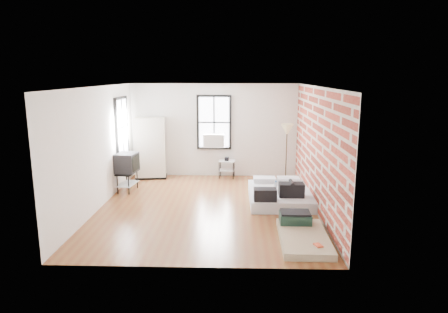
{
  "coord_description": "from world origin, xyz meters",
  "views": [
    {
      "loc": [
        0.69,
        -8.94,
        3.07
      ],
      "look_at": [
        0.39,
        0.3,
        1.16
      ],
      "focal_mm": 32.0,
      "sensor_mm": 36.0,
      "label": 1
    }
  ],
  "objects_px": {
    "wardrobe": "(150,148)",
    "floor_lamp": "(287,132)",
    "side_table": "(227,164)",
    "mattress_bare": "(302,233)",
    "tv_stand": "(127,164)",
    "mattress_main": "(279,194)"
  },
  "relations": [
    {
      "from": "tv_stand",
      "to": "floor_lamp",
      "type": "bearing_deg",
      "value": 24.77
    },
    {
      "from": "floor_lamp",
      "to": "tv_stand",
      "type": "bearing_deg",
      "value": -162.11
    },
    {
      "from": "wardrobe",
      "to": "floor_lamp",
      "type": "xyz_separation_m",
      "value": [
        4.04,
        0.0,
        0.5
      ]
    },
    {
      "from": "side_table",
      "to": "floor_lamp",
      "type": "bearing_deg",
      "value": -2.28
    },
    {
      "from": "mattress_bare",
      "to": "tv_stand",
      "type": "distance_m",
      "value": 5.16
    },
    {
      "from": "mattress_bare",
      "to": "floor_lamp",
      "type": "distance_m",
      "value": 4.6
    },
    {
      "from": "mattress_main",
      "to": "wardrobe",
      "type": "xyz_separation_m",
      "value": [
        -3.63,
        2.15,
        0.73
      ]
    },
    {
      "from": "floor_lamp",
      "to": "tv_stand",
      "type": "relative_size",
      "value": 1.59
    },
    {
      "from": "floor_lamp",
      "to": "side_table",
      "type": "bearing_deg",
      "value": 177.72
    },
    {
      "from": "wardrobe",
      "to": "floor_lamp",
      "type": "relative_size",
      "value": 1.11
    },
    {
      "from": "wardrobe",
      "to": "tv_stand",
      "type": "xyz_separation_m",
      "value": [
        -0.33,
        -1.41,
        -0.17
      ]
    },
    {
      "from": "side_table",
      "to": "tv_stand",
      "type": "distance_m",
      "value": 3.01
    },
    {
      "from": "floor_lamp",
      "to": "tv_stand",
      "type": "xyz_separation_m",
      "value": [
        -4.36,
        -1.41,
        -0.66
      ]
    },
    {
      "from": "mattress_bare",
      "to": "side_table",
      "type": "distance_m",
      "value": 4.75
    },
    {
      "from": "wardrobe",
      "to": "side_table",
      "type": "xyz_separation_m",
      "value": [
        2.28,
        0.07,
        -0.48
      ]
    },
    {
      "from": "wardrobe",
      "to": "floor_lamp",
      "type": "distance_m",
      "value": 4.07
    },
    {
      "from": "wardrobe",
      "to": "side_table",
      "type": "distance_m",
      "value": 2.33
    },
    {
      "from": "side_table",
      "to": "mattress_bare",
      "type": "bearing_deg",
      "value": -71.01
    },
    {
      "from": "mattress_main",
      "to": "mattress_bare",
      "type": "distance_m",
      "value": 2.27
    },
    {
      "from": "mattress_bare",
      "to": "wardrobe",
      "type": "xyz_separation_m",
      "value": [
        -3.82,
        4.41,
        0.8
      ]
    },
    {
      "from": "side_table",
      "to": "wardrobe",
      "type": "bearing_deg",
      "value": -178.24
    },
    {
      "from": "floor_lamp",
      "to": "tv_stand",
      "type": "height_order",
      "value": "floor_lamp"
    }
  ]
}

